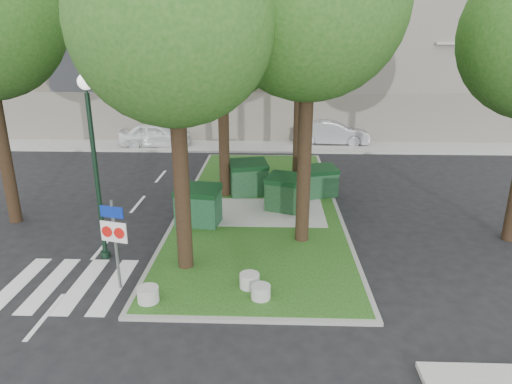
{
  "coord_description": "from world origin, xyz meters",
  "views": [
    {
      "loc": [
        0.99,
        -9.4,
        6.42
      ],
      "look_at": [
        0.51,
        3.77,
        2.0
      ],
      "focal_mm": 32.0,
      "sensor_mm": 36.0,
      "label": 1
    }
  ],
  "objects_px": {
    "street_lamp": "(93,147)",
    "car_silver": "(331,133)",
    "dumpster_a": "(198,205)",
    "dumpster_d": "(320,181)",
    "dumpster_b": "(248,178)",
    "tree_median_near_left": "(176,1)",
    "tree_median_mid": "(224,24)",
    "car_white": "(155,135)",
    "bollard_right": "(261,292)",
    "bollard_mid": "(250,280)",
    "bollard_left": "(148,294)",
    "dumpster_c": "(287,193)",
    "traffic_sign_pole": "(115,233)",
    "litter_bin": "(319,172)"
  },
  "relations": [
    {
      "from": "street_lamp",
      "to": "car_silver",
      "type": "relative_size",
      "value": 1.15
    },
    {
      "from": "dumpster_a",
      "to": "dumpster_d",
      "type": "height_order",
      "value": "dumpster_a"
    },
    {
      "from": "dumpster_b",
      "to": "tree_median_near_left",
      "type": "bearing_deg",
      "value": -116.73
    },
    {
      "from": "tree_median_near_left",
      "to": "tree_median_mid",
      "type": "bearing_deg",
      "value": 85.6
    },
    {
      "from": "dumpster_b",
      "to": "car_silver",
      "type": "xyz_separation_m",
      "value": [
        4.74,
        10.35,
        -0.04
      ]
    },
    {
      "from": "car_white",
      "to": "bollard_right",
      "type": "bearing_deg",
      "value": -164.26
    },
    {
      "from": "tree_median_near_left",
      "to": "dumpster_a",
      "type": "xyz_separation_m",
      "value": [
        -0.21,
        3.19,
        -6.51
      ]
    },
    {
      "from": "car_silver",
      "to": "dumpster_d",
      "type": "bearing_deg",
      "value": 173.4
    },
    {
      "from": "tree_median_mid",
      "to": "bollard_mid",
      "type": "height_order",
      "value": "tree_median_mid"
    },
    {
      "from": "dumpster_d",
      "to": "bollard_left",
      "type": "bearing_deg",
      "value": -138.98
    },
    {
      "from": "tree_median_near_left",
      "to": "bollard_mid",
      "type": "xyz_separation_m",
      "value": [
        1.84,
        -1.19,
        -7.01
      ]
    },
    {
      "from": "dumpster_c",
      "to": "car_silver",
      "type": "bearing_deg",
      "value": 96.82
    },
    {
      "from": "tree_median_mid",
      "to": "bollard_right",
      "type": "relative_size",
      "value": 19.94
    },
    {
      "from": "bollard_right",
      "to": "dumpster_d",
      "type": "bearing_deg",
      "value": 74.58
    },
    {
      "from": "bollard_right",
      "to": "car_silver",
      "type": "height_order",
      "value": "car_silver"
    },
    {
      "from": "car_white",
      "to": "car_silver",
      "type": "height_order",
      "value": "car_silver"
    },
    {
      "from": "tree_median_near_left",
      "to": "street_lamp",
      "type": "height_order",
      "value": "tree_median_near_left"
    },
    {
      "from": "traffic_sign_pole",
      "to": "bollard_left",
      "type": "bearing_deg",
      "value": -24.03
    },
    {
      "from": "dumpster_a",
      "to": "litter_bin",
      "type": "xyz_separation_m",
      "value": [
        4.82,
        5.71,
        -0.37
      ]
    },
    {
      "from": "tree_median_mid",
      "to": "bollard_mid",
      "type": "xyz_separation_m",
      "value": [
        1.34,
        -7.69,
        -6.67
      ]
    },
    {
      "from": "litter_bin",
      "to": "street_lamp",
      "type": "relative_size",
      "value": 0.11
    },
    {
      "from": "traffic_sign_pole",
      "to": "car_white",
      "type": "xyz_separation_m",
      "value": [
        -3.21,
        17.08,
        -0.87
      ]
    },
    {
      "from": "bollard_right",
      "to": "car_white",
      "type": "bearing_deg",
      "value": 111.78
    },
    {
      "from": "car_white",
      "to": "tree_median_near_left",
      "type": "bearing_deg",
      "value": -168.91
    },
    {
      "from": "traffic_sign_pole",
      "to": "bollard_mid",
      "type": "bearing_deg",
      "value": 15.03
    },
    {
      "from": "bollard_left",
      "to": "bollard_mid",
      "type": "xyz_separation_m",
      "value": [
        2.52,
        0.8,
        -0.0
      ]
    },
    {
      "from": "dumpster_b",
      "to": "bollard_left",
      "type": "height_order",
      "value": "dumpster_b"
    },
    {
      "from": "dumpster_b",
      "to": "bollard_left",
      "type": "distance_m",
      "value": 8.82
    },
    {
      "from": "traffic_sign_pole",
      "to": "dumpster_a",
      "type": "bearing_deg",
      "value": 86.6
    },
    {
      "from": "dumpster_d",
      "to": "bollard_right",
      "type": "relative_size",
      "value": 3.27
    },
    {
      "from": "street_lamp",
      "to": "car_silver",
      "type": "distance_m",
      "value": 18.72
    },
    {
      "from": "dumpster_a",
      "to": "car_white",
      "type": "distance_m",
      "value": 13.56
    },
    {
      "from": "traffic_sign_pole",
      "to": "car_white",
      "type": "height_order",
      "value": "traffic_sign_pole"
    },
    {
      "from": "bollard_left",
      "to": "bollard_right",
      "type": "bearing_deg",
      "value": 5.1
    },
    {
      "from": "dumpster_a",
      "to": "bollard_right",
      "type": "xyz_separation_m",
      "value": [
        2.36,
        -4.93,
        -0.51
      ]
    },
    {
      "from": "tree_median_near_left",
      "to": "bollard_right",
      "type": "relative_size",
      "value": 21.02
    },
    {
      "from": "street_lamp",
      "to": "traffic_sign_pole",
      "type": "height_order",
      "value": "street_lamp"
    },
    {
      "from": "car_silver",
      "to": "dumpster_c",
      "type": "bearing_deg",
      "value": 168.34
    },
    {
      "from": "dumpster_c",
      "to": "bollard_right",
      "type": "distance_m",
      "value": 6.5
    },
    {
      "from": "bollard_right",
      "to": "car_white",
      "type": "height_order",
      "value": "car_white"
    },
    {
      "from": "dumpster_a",
      "to": "car_white",
      "type": "height_order",
      "value": "dumpster_a"
    },
    {
      "from": "bollard_right",
      "to": "traffic_sign_pole",
      "type": "xyz_separation_m",
      "value": [
        -3.84,
        0.56,
        1.32
      ]
    },
    {
      "from": "tree_median_mid",
      "to": "traffic_sign_pole",
      "type": "height_order",
      "value": "tree_median_mid"
    },
    {
      "from": "dumpster_a",
      "to": "dumpster_b",
      "type": "height_order",
      "value": "dumpster_b"
    },
    {
      "from": "car_white",
      "to": "car_silver",
      "type": "distance_m",
      "value": 11.08
    },
    {
      "from": "dumpster_b",
      "to": "bollard_left",
      "type": "xyz_separation_m",
      "value": [
        -2.08,
        -8.55,
        -0.52
      ]
    },
    {
      "from": "tree_median_near_left",
      "to": "dumpster_d",
      "type": "distance_m",
      "value": 10.21
    },
    {
      "from": "dumpster_c",
      "to": "litter_bin",
      "type": "xyz_separation_m",
      "value": [
        1.62,
        4.21,
        -0.36
      ]
    },
    {
      "from": "dumpster_c",
      "to": "bollard_right",
      "type": "xyz_separation_m",
      "value": [
        -0.84,
        -6.42,
        -0.5
      ]
    },
    {
      "from": "litter_bin",
      "to": "street_lamp",
      "type": "bearing_deg",
      "value": -131.67
    }
  ]
}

